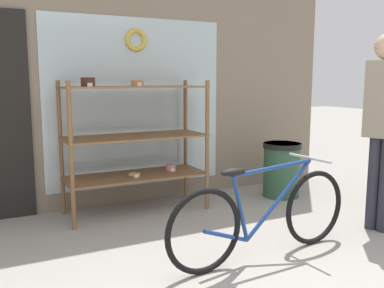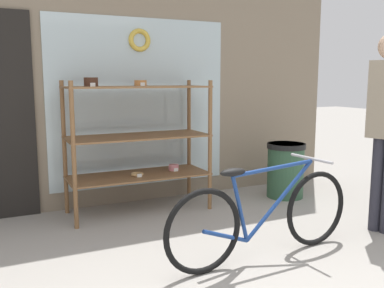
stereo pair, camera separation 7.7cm
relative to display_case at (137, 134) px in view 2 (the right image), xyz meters
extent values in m
cube|color=gray|center=(-0.03, 0.43, 0.84)|extent=(5.63, 0.08, 3.37)
cube|color=silver|center=(0.17, 0.38, 0.31)|extent=(2.09, 0.02, 1.90)
torus|color=gold|center=(0.17, 0.36, 1.01)|extent=(0.26, 0.06, 0.26)
cylinder|color=brown|center=(-0.72, -0.27, -0.14)|extent=(0.04, 0.04, 1.41)
cylinder|color=brown|center=(0.73, -0.27, -0.14)|extent=(0.04, 0.04, 1.41)
cylinder|color=brown|center=(-0.72, 0.26, -0.14)|extent=(0.04, 0.04, 1.41)
cylinder|color=brown|center=(0.73, 0.26, -0.14)|extent=(0.04, 0.04, 1.41)
cube|color=brown|center=(0.01, 0.00, -0.44)|extent=(1.49, 0.58, 0.02)
cube|color=brown|center=(0.01, 0.00, -0.02)|extent=(1.49, 0.58, 0.02)
cube|color=brown|center=(0.01, 0.00, 0.50)|extent=(1.49, 0.58, 0.02)
torus|color=tan|center=(-0.03, -0.05, -0.42)|extent=(0.13, 0.13, 0.03)
cube|color=white|center=(-0.03, -0.13, -0.42)|extent=(0.05, 0.00, 0.04)
cylinder|color=pink|center=(0.43, 0.03, -0.40)|extent=(0.11, 0.11, 0.07)
cube|color=white|center=(0.43, -0.03, -0.42)|extent=(0.05, 0.00, 0.04)
cylinder|color=#C67F42|center=(0.09, 0.15, 0.54)|extent=(0.13, 0.13, 0.06)
cube|color=white|center=(0.09, 0.08, 0.53)|extent=(0.05, 0.00, 0.04)
cylinder|color=#422619|center=(-0.47, 0.01, 0.55)|extent=(0.14, 0.14, 0.09)
cube|color=white|center=(-0.47, -0.07, 0.53)|extent=(0.05, 0.00, 0.04)
torus|color=black|center=(-0.06, -1.65, -0.52)|extent=(0.65, 0.09, 0.65)
torus|color=black|center=(1.07, -1.58, -0.52)|extent=(0.65, 0.09, 0.65)
cylinder|color=navy|center=(0.66, -1.60, -0.38)|extent=(0.67, 0.08, 0.59)
cylinder|color=navy|center=(0.59, -1.61, -0.11)|extent=(0.79, 0.09, 0.07)
cylinder|color=navy|center=(0.27, -1.63, -0.40)|extent=(0.17, 0.04, 0.54)
cylinder|color=navy|center=(0.14, -1.64, -0.59)|extent=(0.41, 0.06, 0.18)
ellipsoid|color=black|center=(0.20, -1.64, -0.10)|extent=(0.23, 0.11, 0.06)
cylinder|color=#B2B2B7|center=(0.98, -1.58, -0.07)|extent=(0.06, 0.46, 0.02)
cylinder|color=#282833|center=(1.83, -1.53, -0.40)|extent=(0.11, 0.11, 0.89)
cylinder|color=#2D5138|center=(1.79, -0.22, -0.51)|extent=(0.44, 0.44, 0.66)
cylinder|color=black|center=(1.79, -0.22, -0.21)|extent=(0.46, 0.46, 0.06)
camera|label=1|loc=(-1.48, -4.27, 0.58)|focal=40.00mm
camera|label=2|loc=(-1.42, -4.30, 0.58)|focal=40.00mm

